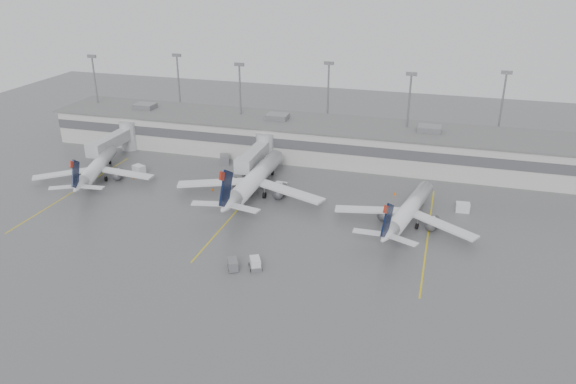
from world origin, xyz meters
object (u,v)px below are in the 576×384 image
(jet_mid_right, at_px, (408,210))
(jet_far_left, at_px, (96,168))
(baggage_tug, at_px, (255,264))
(jet_mid_left, at_px, (254,180))

(jet_mid_right, bearing_deg, jet_far_left, -170.89)
(jet_far_left, bearing_deg, baggage_tug, -46.28)
(jet_far_left, relative_size, baggage_tug, 8.67)
(jet_mid_left, distance_m, baggage_tug, 28.01)
(baggage_tug, bearing_deg, jet_mid_right, 18.28)
(jet_far_left, height_order, jet_mid_right, jet_mid_right)
(jet_mid_left, bearing_deg, baggage_tug, -69.75)
(jet_mid_right, xyz_separation_m, baggage_tug, (-20.91, -21.40, -2.21))
(jet_mid_right, distance_m, baggage_tug, 30.00)
(jet_far_left, relative_size, jet_mid_left, 0.81)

